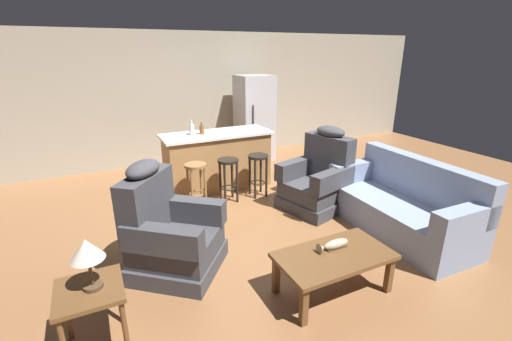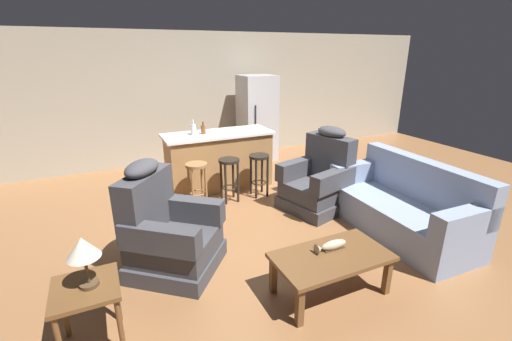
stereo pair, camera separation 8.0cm
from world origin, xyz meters
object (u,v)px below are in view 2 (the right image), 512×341
(bottle_tall_green, at_px, (203,129))
(bottle_short_amber, at_px, (193,129))
(recliner_near_lamp, at_px, (168,233))
(couch, at_px, (404,207))
(coffee_table, at_px, (331,260))
(end_table, at_px, (87,297))
(bar_stool_middle, at_px, (229,172))
(refrigerator, at_px, (257,118))
(recliner_near_island, at_px, (319,180))
(bar_stool_right, at_px, (259,168))
(fish_figurine, at_px, (331,246))
(bar_stool_left, at_px, (197,177))
(kitchen_island, at_px, (219,160))
(table_lamp, at_px, (83,250))

(bottle_tall_green, distance_m, bottle_short_amber, 0.16)
(recliner_near_lamp, bearing_deg, couch, 29.47)
(couch, xyz_separation_m, bottle_short_amber, (-2.01, 2.52, 0.70))
(coffee_table, relative_size, end_table, 1.96)
(recliner_near_lamp, height_order, bottle_short_amber, recliner_near_lamp)
(couch, relative_size, bar_stool_middle, 2.83)
(refrigerator, distance_m, bottle_short_amber, 2.04)
(couch, height_order, recliner_near_island, recliner_near_island)
(recliner_near_island, distance_m, bar_stool_right, 0.98)
(bar_stool_middle, bearing_deg, bottle_tall_green, 105.88)
(bar_stool_middle, relative_size, bottle_tall_green, 3.38)
(fish_figurine, xyz_separation_m, bar_stool_left, (-0.65, 2.35, 0.01))
(kitchen_island, bearing_deg, fish_figurine, -88.30)
(couch, bearing_deg, bar_stool_left, -38.90)
(recliner_near_lamp, bearing_deg, kitchen_island, 96.67)
(fish_figurine, distance_m, bottle_tall_green, 3.07)
(table_lamp, xyz_separation_m, bottle_short_amber, (1.60, 2.83, 0.17))
(end_table, xyz_separation_m, kitchen_island, (2.03, 2.79, 0.02))
(bottle_tall_green, bearing_deg, table_lamp, -121.99)
(recliner_near_lamp, bearing_deg, table_lamp, -93.37)
(couch, xyz_separation_m, bar_stool_middle, (-1.66, 1.85, 0.13))
(recliner_near_lamp, relative_size, bar_stool_left, 1.76)
(couch, distance_m, bottle_tall_green, 3.18)
(bottle_tall_green, bearing_deg, recliner_near_lamp, -117.01)
(refrigerator, bearing_deg, kitchen_island, -136.79)
(table_lamp, xyz_separation_m, bar_stool_right, (2.45, 2.16, -0.40))
(recliner_near_island, bearing_deg, recliner_near_lamp, -1.05)
(fish_figurine, relative_size, bar_stool_middle, 0.50)
(fish_figurine, xyz_separation_m, table_lamp, (-2.09, 0.19, 0.41))
(recliner_near_lamp, relative_size, recliner_near_island, 1.00)
(coffee_table, bearing_deg, bottle_tall_green, 95.25)
(kitchen_island, xyz_separation_m, bar_stool_right, (0.45, -0.63, -0.01))
(bar_stool_right, bearing_deg, end_table, -138.97)
(coffee_table, xyz_separation_m, table_lamp, (-2.04, 0.27, 0.50))
(end_table, bearing_deg, fish_figurine, -5.18)
(recliner_near_lamp, bearing_deg, bar_stool_left, 101.76)
(table_lamp, distance_m, bar_stool_middle, 2.94)
(kitchen_island, height_order, bar_stool_middle, kitchen_island)
(fish_figurine, distance_m, table_lamp, 2.13)
(fish_figurine, relative_size, bottle_tall_green, 1.69)
(bar_stool_middle, relative_size, bottle_short_amber, 2.85)
(refrigerator, bearing_deg, bar_stool_middle, -126.06)
(recliner_near_island, relative_size, table_lamp, 2.93)
(recliner_near_lamp, relative_size, bottle_short_amber, 5.03)
(coffee_table, xyz_separation_m, recliner_near_lamp, (-1.31, 1.07, 0.06))
(kitchen_island, bearing_deg, bottle_tall_green, 175.32)
(end_table, distance_m, refrigerator, 5.20)
(couch, distance_m, recliner_near_island, 1.22)
(recliner_near_lamp, relative_size, end_table, 2.14)
(bottle_tall_green, bearing_deg, bar_stool_right, -43.21)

